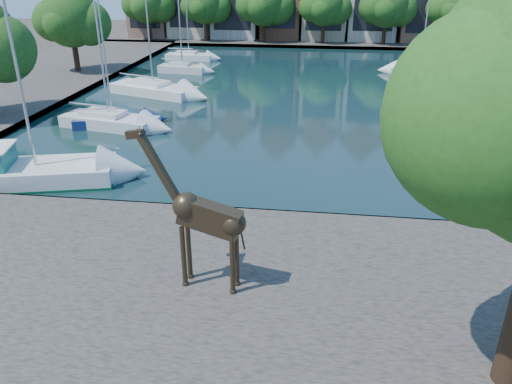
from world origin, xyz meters
TOP-DOWN VIEW (x-y plane):
  - ground at (0.00, 0.00)m, footprint 160.00×160.00m
  - water_basin at (0.00, 24.00)m, footprint 38.00×50.00m
  - near_quay at (0.00, -7.00)m, footprint 50.00×14.00m
  - far_quay at (0.00, 56.00)m, footprint 60.00×16.00m
  - left_quay at (-25.00, 24.00)m, footprint 14.00×52.00m
  - far_tree_far_west at (-21.90, 50.49)m, footprint 7.28×5.60m
  - far_tree_west at (-13.91, 50.49)m, footprint 6.76×5.20m
  - far_tree_mid_west at (-5.89, 50.49)m, footprint 7.80×6.00m
  - far_tree_mid_east at (2.10, 50.49)m, footprint 7.02×5.40m
  - far_tree_east at (10.11, 50.49)m, footprint 7.54×5.80m
  - far_tree_far_east at (18.09, 50.49)m, footprint 6.76×5.20m
  - side_tree_left_far at (-21.90, 27.99)m, footprint 7.28×5.60m
  - giraffe_statue at (-1.27, -5.86)m, footprint 3.71×0.87m
  - motorsailer at (-13.32, 1.91)m, footprint 10.32×5.38m
  - sailboat_left_a at (-12.00, 11.83)m, footprint 6.95×3.58m
  - sailboat_left_b at (-12.00, 12.36)m, footprint 5.55×3.56m
  - sailboat_left_c at (-12.00, 21.27)m, footprint 8.07×5.09m
  - sailboat_left_d at (-12.00, 30.64)m, footprint 4.98×2.22m
  - sailboat_left_e at (-13.18, 37.81)m, footprint 5.26×1.88m
  - sailboat_right_b at (14.86, 16.07)m, footprint 7.09×3.70m
  - sailboat_right_c at (15.00, 28.94)m, footprint 4.95×3.09m
  - sailboat_right_d at (12.00, 33.28)m, footprint 5.90×2.29m

SIDE VIEW (x-z plane):
  - ground at x=0.00m, z-range 0.00..0.00m
  - water_basin at x=0.00m, z-range 0.00..0.08m
  - near_quay at x=0.00m, z-range 0.00..0.50m
  - far_quay at x=0.00m, z-range 0.00..0.50m
  - left_quay at x=-25.00m, z-range 0.00..0.50m
  - sailboat_right_c at x=15.00m, z-range -4.23..5.40m
  - sailboat_left_b at x=-12.00m, z-range -4.28..5.48m
  - sailboat_right_d at x=12.00m, z-range -3.24..4.43m
  - sailboat_left_e at x=-13.18m, z-range -4.71..6.00m
  - sailboat_left_d at x=-12.00m, z-range -3.69..4.98m
  - sailboat_right_b at x=14.86m, z-range -4.60..5.90m
  - sailboat_left_c at x=-12.00m, z-range -4.56..5.91m
  - sailboat_left_a at x=-12.00m, z-range -5.10..6.49m
  - motorsailer at x=-13.32m, z-range -4.21..5.92m
  - giraffe_statue at x=-1.27m, z-range 0.45..5.75m
  - far_tree_west at x=-13.91m, z-range 1.40..8.76m
  - far_tree_far_east at x=18.09m, z-range 1.40..8.76m
  - far_tree_mid_east at x=2.10m, z-range 1.37..8.89m
  - far_tree_far_west at x=-21.90m, z-range 1.34..9.02m
  - far_tree_east at x=10.11m, z-range 1.32..9.16m
  - far_tree_mid_west at x=-5.89m, z-range 1.29..9.29m
  - side_tree_left_far at x=-21.90m, z-range 1.44..9.32m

